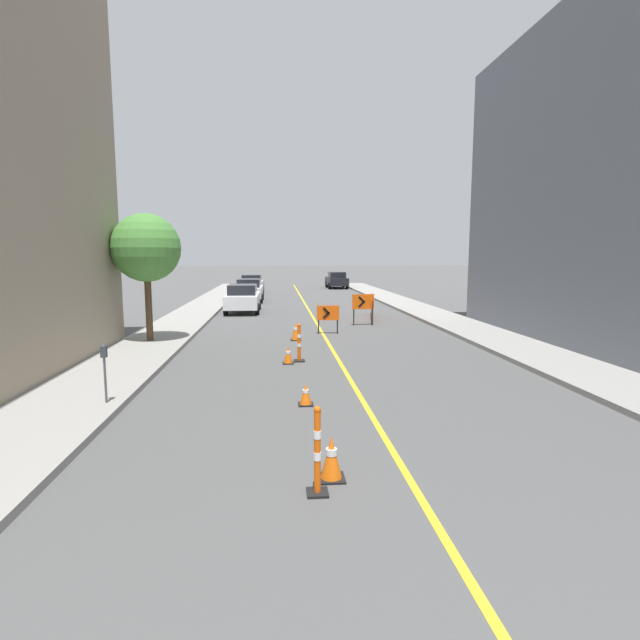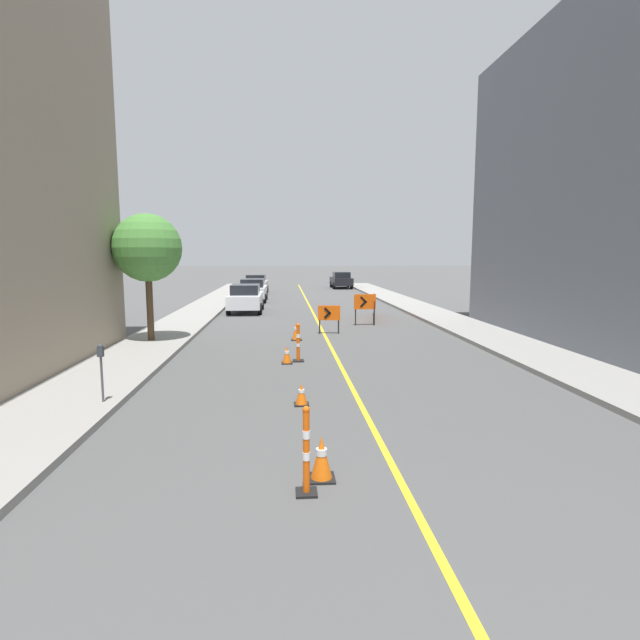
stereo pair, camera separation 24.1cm
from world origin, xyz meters
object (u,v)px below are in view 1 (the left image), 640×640
(traffic_cone_fifth, at_px, (296,331))
(arrow_barricade_primary, at_px, (328,314))
(arrow_barricade_secondary, at_px, (363,303))
(parked_car_opposite_side, at_px, (337,280))
(traffic_cone_fourth, at_px, (288,355))
(delineator_post_front, at_px, (317,456))
(delineator_post_rear, at_px, (299,345))
(parked_car_curb_near, at_px, (243,298))
(parked_car_curb_far, at_px, (252,284))
(parked_car_curb_mid, at_px, (249,290))
(parking_meter_near_curb, at_px, (104,361))
(street_tree_left_near, at_px, (146,248))
(traffic_cone_third, at_px, (306,394))
(traffic_cone_second, at_px, (331,458))

(traffic_cone_fifth, xyz_separation_m, arrow_barricade_primary, (1.39, 1.44, 0.48))
(arrow_barricade_secondary, xyz_separation_m, parked_car_opposite_side, (1.91, 25.89, -0.23))
(traffic_cone_fourth, height_order, delineator_post_front, delineator_post_front)
(delineator_post_front, xyz_separation_m, delineator_post_rear, (0.15, 8.60, -0.03))
(arrow_barricade_primary, distance_m, parked_car_curb_near, 9.12)
(traffic_cone_fifth, xyz_separation_m, parked_car_curb_far, (-2.76, 23.42, 0.46))
(delineator_post_front, bearing_deg, parked_car_curb_mid, 94.82)
(delineator_post_rear, height_order, arrow_barricade_secondary, arrow_barricade_secondary)
(traffic_cone_fourth, distance_m, parked_car_opposite_side, 34.29)
(delineator_post_front, distance_m, parking_meter_near_curb, 5.90)
(parked_car_curb_near, distance_m, street_tree_left_near, 10.73)
(traffic_cone_third, relative_size, parked_car_curb_far, 0.11)
(traffic_cone_fifth, bearing_deg, arrow_barricade_secondary, 49.29)
(parked_car_opposite_side, bearing_deg, street_tree_left_near, -110.33)
(traffic_cone_second, relative_size, delineator_post_front, 0.52)
(street_tree_left_near, bearing_deg, arrow_barricade_primary, 15.28)
(parked_car_curb_mid, relative_size, parking_meter_near_curb, 3.44)
(arrow_barricade_primary, xyz_separation_m, parked_car_curb_mid, (-4.00, 14.72, -0.02))
(arrow_barricade_secondary, height_order, parking_meter_near_curb, arrow_barricade_secondary)
(parked_car_opposite_side, bearing_deg, arrow_barricade_secondary, -95.25)
(arrow_barricade_secondary, height_order, street_tree_left_near, street_tree_left_near)
(traffic_cone_third, distance_m, delineator_post_rear, 4.52)
(arrow_barricade_secondary, height_order, parked_car_curb_near, parked_car_curb_near)
(parked_car_curb_far, distance_m, street_tree_left_near, 24.12)
(arrow_barricade_secondary, height_order, parked_car_curb_far, parked_car_curb_far)
(arrow_barricade_primary, bearing_deg, traffic_cone_fifth, -128.75)
(traffic_cone_fourth, xyz_separation_m, parked_car_opposite_side, (5.58, 33.83, 0.54))
(traffic_cone_second, distance_m, traffic_cone_third, 3.66)
(traffic_cone_fifth, relative_size, street_tree_left_near, 0.15)
(delineator_post_rear, bearing_deg, arrow_barricade_secondary, 66.52)
(parked_car_curb_far, relative_size, parked_car_opposite_side, 1.00)
(delineator_post_front, bearing_deg, arrow_barricade_secondary, 77.94)
(traffic_cone_fifth, height_order, delineator_post_front, delineator_post_front)
(delineator_post_rear, distance_m, parked_car_curb_mid, 20.17)
(street_tree_left_near, bearing_deg, parked_car_curb_mid, 80.59)
(street_tree_left_near, bearing_deg, delineator_post_front, -66.80)
(traffic_cone_fifth, relative_size, parking_meter_near_curb, 0.55)
(arrow_barricade_secondary, bearing_deg, delineator_post_front, -107.33)
(traffic_cone_fourth, bearing_deg, traffic_cone_third, -86.19)
(traffic_cone_fourth, xyz_separation_m, parked_car_curb_near, (-2.23, 13.75, 0.54))
(arrow_barricade_secondary, relative_size, parked_car_opposite_side, 0.33)
(delineator_post_front, height_order, delineator_post_rear, delineator_post_front)
(arrow_barricade_secondary, distance_m, parked_car_curb_mid, 13.69)
(traffic_cone_second, bearing_deg, parked_car_curb_far, 94.52)
(arrow_barricade_secondary, bearing_deg, traffic_cone_fifth, -135.97)
(traffic_cone_third, xyz_separation_m, delineator_post_front, (-0.08, -4.09, 0.30))
(street_tree_left_near, bearing_deg, parked_car_curb_near, 74.78)
(traffic_cone_third, bearing_deg, delineator_post_front, -91.15)
(traffic_cone_fifth, xyz_separation_m, parked_car_curb_mid, (-2.61, 16.16, 0.46))
(traffic_cone_fourth, distance_m, parked_car_curb_mid, 20.42)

